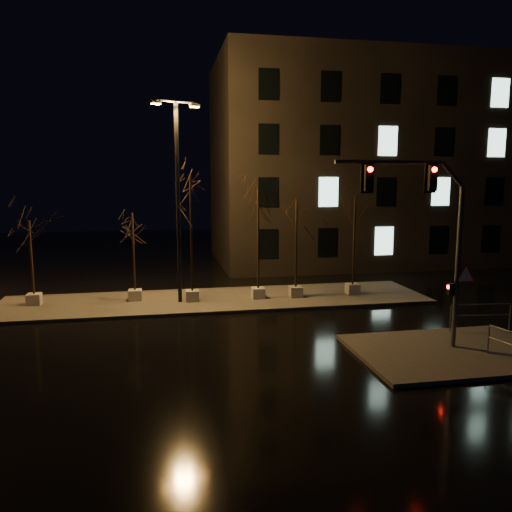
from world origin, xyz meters
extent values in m
plane|color=black|center=(0.00, 0.00, 0.00)|extent=(90.00, 90.00, 0.00)
cube|color=#45433D|center=(0.00, 6.00, 0.07)|extent=(22.00, 5.00, 0.15)
cube|color=#45433D|center=(7.50, -3.50, 0.07)|extent=(7.00, 5.00, 0.15)
cube|color=black|center=(14.00, 18.00, 7.50)|extent=(25.00, 12.00, 15.00)
cube|color=#B6B3AA|center=(-9.04, 6.45, 0.43)|extent=(0.65, 0.65, 0.55)
cylinder|color=black|center=(-9.04, 6.45, 2.52)|extent=(0.11, 0.11, 3.64)
cube|color=#B6B3AA|center=(-4.17, 6.46, 0.43)|extent=(0.65, 0.65, 0.55)
cylinder|color=black|center=(-4.17, 6.46, 2.67)|extent=(0.11, 0.11, 3.94)
cube|color=#B6B3AA|center=(-1.29, 5.75, 0.43)|extent=(0.65, 0.65, 0.55)
cylinder|color=black|center=(-1.29, 5.75, 3.60)|extent=(0.11, 0.11, 5.81)
cube|color=#B6B3AA|center=(2.13, 5.75, 0.43)|extent=(0.65, 0.65, 0.55)
cylinder|color=black|center=(2.13, 5.75, 3.26)|extent=(0.11, 0.11, 5.12)
cube|color=#B6B3AA|center=(4.13, 5.68, 0.43)|extent=(0.65, 0.65, 0.55)
cylinder|color=black|center=(4.13, 5.68, 2.96)|extent=(0.11, 0.11, 4.52)
cube|color=#B6B3AA|center=(7.34, 5.75, 0.43)|extent=(0.65, 0.65, 0.55)
cylinder|color=black|center=(7.34, 5.75, 3.02)|extent=(0.11, 0.11, 4.63)
cylinder|color=slate|center=(7.78, -3.12, 3.09)|extent=(0.18, 0.18, 5.88)
cylinder|color=slate|center=(5.00, -3.08, 6.86)|extent=(3.92, 0.19, 0.14)
cube|color=black|center=(6.60, -3.10, 6.32)|extent=(0.30, 0.22, 0.88)
cube|color=black|center=(4.25, -3.07, 6.32)|extent=(0.30, 0.22, 0.88)
cube|color=black|center=(7.56, -3.11, 2.31)|extent=(0.22, 0.18, 0.44)
cone|color=red|center=(8.07, -3.17, 2.80)|extent=(1.02, 0.04, 1.02)
sphere|color=#FF0C07|center=(7.78, -3.12, 6.61)|extent=(0.18, 0.18, 0.18)
cylinder|color=black|center=(-1.92, 5.70, 5.06)|extent=(0.20, 0.20, 9.83)
cylinder|color=black|center=(-1.92, 5.70, 9.98)|extent=(2.08, 0.80, 0.10)
cube|color=#FF9832|center=(-2.84, 5.38, 9.83)|extent=(0.55, 0.42, 0.20)
cube|color=#FF9832|center=(-0.99, 6.02, 9.83)|extent=(0.55, 0.42, 0.20)
cylinder|color=slate|center=(8.74, -1.36, 0.67)|extent=(0.06, 0.06, 1.03)
cylinder|color=slate|center=(11.26, -1.64, 0.67)|extent=(0.06, 0.06, 1.03)
cylinder|color=slate|center=(10.00, -1.50, 1.24)|extent=(2.52, 0.34, 0.05)
cylinder|color=slate|center=(10.00, -1.50, 0.78)|extent=(2.52, 0.34, 0.05)
cylinder|color=slate|center=(8.53, -4.09, 0.65)|extent=(0.06, 0.06, 1.00)
camera|label=1|loc=(-2.73, -19.25, 6.24)|focal=35.00mm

